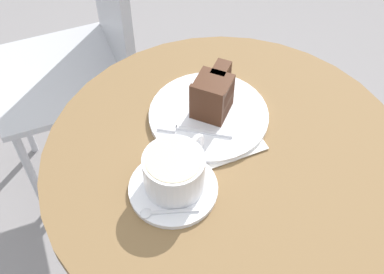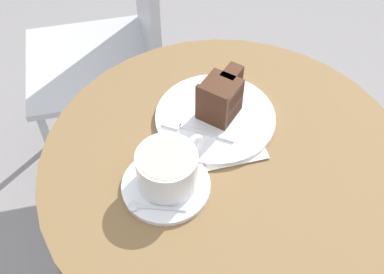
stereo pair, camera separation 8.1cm
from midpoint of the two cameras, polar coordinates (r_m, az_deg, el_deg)
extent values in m
cylinder|color=brown|center=(0.85, 1.50, -3.03)|extent=(0.65, 0.65, 0.03)
cylinder|color=silver|center=(1.17, 1.12, -13.91)|extent=(0.07, 0.07, 0.70)
cylinder|color=white|center=(0.79, -5.17, -6.29)|extent=(0.15, 0.15, 0.01)
cylinder|color=white|center=(0.77, -5.17, -4.34)|extent=(0.10, 0.10, 0.07)
cylinder|color=beige|center=(0.74, -5.34, -2.88)|extent=(0.09, 0.09, 0.00)
torus|color=white|center=(0.79, -2.65, -1.53)|extent=(0.05, 0.01, 0.05)
cube|color=silver|center=(0.76, -5.14, -8.97)|extent=(0.05, 0.06, 0.00)
ellipsoid|color=silver|center=(0.77, -8.56, -9.13)|extent=(0.02, 0.02, 0.00)
cylinder|color=white|center=(0.89, -0.63, 2.43)|extent=(0.22, 0.22, 0.01)
cube|color=#422619|center=(0.88, -0.28, 3.66)|extent=(0.08, 0.07, 0.03)
cube|color=#422619|center=(0.91, 0.73, 5.42)|extent=(0.05, 0.04, 0.03)
cube|color=#422314|center=(0.87, -0.29, 4.48)|extent=(0.08, 0.07, 0.01)
cube|color=#422314|center=(0.89, 0.75, 6.24)|extent=(0.05, 0.04, 0.01)
cube|color=#422619|center=(0.85, -0.29, 5.33)|extent=(0.08, 0.07, 0.03)
cube|color=#422619|center=(0.88, 0.76, 7.09)|extent=(0.05, 0.04, 0.03)
cube|color=#422314|center=(0.84, -0.30, 6.21)|extent=(0.08, 0.07, 0.01)
cube|color=#422314|center=(0.87, 0.77, 7.96)|extent=(0.05, 0.04, 0.01)
cube|color=#422314|center=(0.84, -1.06, 3.55)|extent=(0.02, 0.06, 0.08)
cube|color=silver|center=(0.85, -1.28, 0.48)|extent=(0.05, 0.10, 0.00)
cube|color=silver|center=(0.86, -5.59, 1.13)|extent=(0.03, 0.04, 0.00)
cube|color=silver|center=(0.87, 1.09, 0.67)|extent=(0.17, 0.17, 0.00)
cube|color=silver|center=(0.86, 1.37, 0.01)|extent=(0.16, 0.16, 0.00)
cylinder|color=#BCBCC1|center=(1.75, -21.13, 3.13)|extent=(0.02, 0.02, 0.45)
cylinder|color=#BCBCC1|center=(1.53, -19.61, -5.08)|extent=(0.02, 0.02, 0.45)
cylinder|color=#BCBCC1|center=(1.75, -10.92, 6.11)|extent=(0.02, 0.02, 0.45)
cylinder|color=#BCBCC1|center=(1.53, -7.95, -1.69)|extent=(0.02, 0.02, 0.45)
cube|color=#BCBCC1|center=(1.46, -16.84, 6.96)|extent=(0.53, 0.53, 0.02)
camera|label=1|loc=(0.04, -92.87, -3.44)|focal=45.00mm
camera|label=2|loc=(0.04, 87.13, 3.44)|focal=45.00mm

